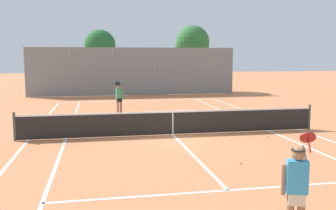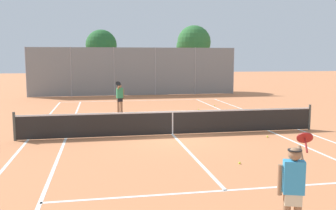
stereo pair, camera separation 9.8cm
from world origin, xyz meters
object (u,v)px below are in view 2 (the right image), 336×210
at_px(tennis_net, 173,122).
at_px(loose_tennis_ball_2, 271,127).
at_px(loose_tennis_ball_3, 240,163).
at_px(loose_tennis_ball_5, 215,106).
at_px(tree_behind_left, 101,46).
at_px(player_near_side, 293,187).
at_px(player_far_left, 120,96).
at_px(loose_tennis_ball_0, 198,109).
at_px(loose_tennis_ball_4, 267,137).
at_px(loose_tennis_ball_1, 135,112).
at_px(tree_behind_right, 192,43).

xyz_separation_m(tennis_net, loose_tennis_ball_2, (4.58, 0.73, -0.48)).
bearing_deg(loose_tennis_ball_2, loose_tennis_ball_3, -124.01).
xyz_separation_m(loose_tennis_ball_5, tree_behind_left, (-6.91, 10.72, 3.96)).
height_order(player_near_side, player_far_left, same).
bearing_deg(loose_tennis_ball_3, player_far_left, 104.89).
height_order(player_near_side, loose_tennis_ball_0, player_near_side).
xyz_separation_m(loose_tennis_ball_4, tree_behind_left, (-6.11, 19.99, 3.96)).
bearing_deg(loose_tennis_ball_4, player_far_left, 124.95).
xyz_separation_m(loose_tennis_ball_0, loose_tennis_ball_5, (1.45, 1.46, 0.00)).
height_order(loose_tennis_ball_0, loose_tennis_ball_1, same).
xyz_separation_m(player_far_left, loose_tennis_ball_5, (6.03, 1.79, -0.89)).
distance_m(loose_tennis_ball_1, loose_tennis_ball_4, 8.53).
relative_size(tennis_net, loose_tennis_ball_0, 181.82).
xyz_separation_m(loose_tennis_ball_0, loose_tennis_ball_1, (-3.75, -0.50, 0.00)).
distance_m(player_near_side, player_far_left, 15.27).
bearing_deg(loose_tennis_ball_1, player_far_left, 168.62).
bearing_deg(player_near_side, loose_tennis_ball_4, 67.44).
relative_size(loose_tennis_ball_1, loose_tennis_ball_3, 1.00).
bearing_deg(player_far_left, tree_behind_right, 59.79).
bearing_deg(player_near_side, tree_behind_right, 79.33).
height_order(tennis_net, loose_tennis_ball_3, tennis_net).
relative_size(loose_tennis_ball_2, tree_behind_left, 0.01).
bearing_deg(tree_behind_right, loose_tennis_ball_0, -102.41).
distance_m(loose_tennis_ball_3, tree_behind_left, 23.84).
height_order(loose_tennis_ball_1, loose_tennis_ball_4, same).
height_order(loose_tennis_ball_0, loose_tennis_ball_4, same).
height_order(tennis_net, player_near_side, player_near_side).
relative_size(player_far_left, tree_behind_left, 0.33).
xyz_separation_m(loose_tennis_ball_2, loose_tennis_ball_4, (-1.09, -1.91, 0.00)).
bearing_deg(tree_behind_right, player_far_left, -120.21).
distance_m(player_far_left, loose_tennis_ball_4, 9.17).
bearing_deg(tennis_net, loose_tennis_ball_1, 98.37).
bearing_deg(loose_tennis_ball_1, loose_tennis_ball_3, -79.16).
bearing_deg(loose_tennis_ball_1, loose_tennis_ball_5, 20.64).
relative_size(loose_tennis_ball_2, loose_tennis_ball_5, 1.00).
xyz_separation_m(loose_tennis_ball_0, loose_tennis_ball_4, (0.65, -7.81, 0.00)).
relative_size(loose_tennis_ball_2, loose_tennis_ball_4, 1.00).
bearing_deg(loose_tennis_ball_4, tree_behind_left, 106.99).
height_order(player_near_side, loose_tennis_ball_4, player_near_side).
xyz_separation_m(tennis_net, loose_tennis_ball_1, (-0.90, 6.13, -0.48)).
relative_size(player_near_side, loose_tennis_ball_3, 26.88).
xyz_separation_m(loose_tennis_ball_2, loose_tennis_ball_5, (-0.28, 7.36, 0.00)).
height_order(loose_tennis_ball_5, tree_behind_left, tree_behind_left).
xyz_separation_m(tennis_net, loose_tennis_ball_4, (3.50, -1.18, -0.48)).
relative_size(loose_tennis_ball_5, tree_behind_right, 0.01).
bearing_deg(tennis_net, loose_tennis_ball_2, 9.09).
bearing_deg(loose_tennis_ball_5, loose_tennis_ball_2, -87.79).
height_order(player_far_left, loose_tennis_ball_1, player_far_left).
bearing_deg(tree_behind_right, loose_tennis_ball_4, -95.78).
xyz_separation_m(loose_tennis_ball_0, tree_behind_left, (-5.46, 12.18, 3.96)).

